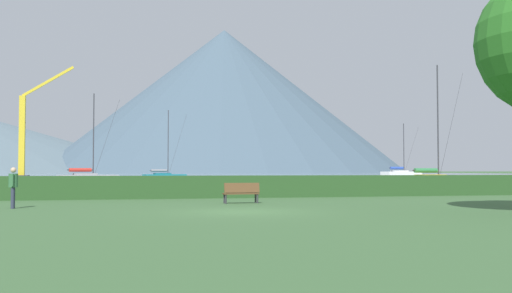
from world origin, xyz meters
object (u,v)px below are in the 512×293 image
(sailboat_slip_1, at_px, (165,177))
(dock_crane, at_px, (24,142))
(sailboat_slip_3, at_px, (435,181))
(park_bench_near_path, at_px, (241,192))
(sailboat_slip_4, at_px, (89,178))
(person_seated_viewer, at_px, (13,184))
(sailboat_slip_2, at_px, (402,174))

(sailboat_slip_1, distance_m, dock_crane, 20.58)
(sailboat_slip_3, xyz_separation_m, dock_crane, (-39.48, 42.75, 4.85))
(sailboat_slip_3, distance_m, park_bench_near_path, 28.58)
(sailboat_slip_1, bearing_deg, sailboat_slip_4, -135.57)
(sailboat_slip_1, height_order, person_seated_viewer, sailboat_slip_1)
(sailboat_slip_2, xyz_separation_m, park_bench_near_path, (-47.04, -75.98, -0.21))
(sailboat_slip_3, xyz_separation_m, sailboat_slip_4, (-29.66, 21.77, 0.01))
(sailboat_slip_2, height_order, sailboat_slip_3, sailboat_slip_3)
(sailboat_slip_3, bearing_deg, person_seated_viewer, -157.26)
(sailboat_slip_1, height_order, sailboat_slip_2, sailboat_slip_2)
(sailboat_slip_3, bearing_deg, park_bench_near_path, -148.79)
(dock_crane, bearing_deg, sailboat_slip_3, -47.27)
(dock_crane, bearing_deg, person_seated_viewer, -82.15)
(sailboat_slip_4, bearing_deg, dock_crane, 95.29)
(person_seated_viewer, bearing_deg, sailboat_slip_2, 52.17)
(sailboat_slip_1, bearing_deg, sailboat_slip_2, 6.85)
(sailboat_slip_1, bearing_deg, sailboat_slip_3, -77.40)
(sailboat_slip_4, xyz_separation_m, person_seated_viewer, (-1.07, -42.50, 0.35))
(sailboat_slip_2, relative_size, sailboat_slip_4, 1.03)
(sailboat_slip_4, relative_size, person_seated_viewer, 6.10)
(park_bench_near_path, relative_size, dock_crane, 0.10)
(sailboat_slip_2, distance_m, dock_crane, 67.08)
(sailboat_slip_3, relative_size, park_bench_near_path, 6.35)
(person_seated_viewer, xyz_separation_m, dock_crane, (-8.75, 63.48, 4.49))
(sailboat_slip_1, relative_size, person_seated_viewer, 6.09)
(park_bench_near_path, height_order, dock_crane, dock_crane)
(sailboat_slip_1, xyz_separation_m, sailboat_slip_4, (-9.63, -16.38, 0.04))
(sailboat_slip_1, xyz_separation_m, dock_crane, (-19.46, 4.61, 4.88))
(sailboat_slip_3, xyz_separation_m, person_seated_viewer, (-30.73, -20.73, 0.36))
(dock_crane, bearing_deg, park_bench_near_path, -73.48)
(park_bench_near_path, xyz_separation_m, person_seated_viewer, (-9.65, -1.43, 0.44))
(sailboat_slip_2, xyz_separation_m, person_seated_viewer, (-56.70, -77.41, 0.23))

